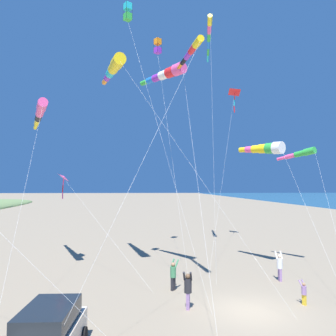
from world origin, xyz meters
name	(u,v)px	position (x,y,z in m)	size (l,w,h in m)	color
ground_plane	(250,311)	(0.00, 0.00, 0.00)	(600.00, 600.00, 0.00)	gray
person_adult_flyer	(173,274)	(-3.43, 3.22, 0.95)	(0.61, 0.62, 1.74)	#232328
person_child_green_jacket	(304,292)	(2.96, 0.54, 0.66)	(0.39, 0.43, 1.21)	gold
person_child_grey_jacket	(188,288)	(-2.95, 0.36, 1.02)	(0.51, 0.62, 1.87)	#8E6B9E
person_bystander_far	(280,265)	(3.45, 4.56, 1.00)	(0.43, 0.55, 1.83)	#8E6B9E
kite_windsock_green_low_center	(209,34)	(0.98, 14.16, 20.73)	(2.40, 14.01, 21.55)	yellow
kite_windsock_red_high_left	(190,53)	(-2.58, 2.05, 13.49)	(6.18, 11.05, 13.69)	yellow
kite_windsock_white_trailing	(301,154)	(6.65, 7.80, 8.46)	(3.56, 11.90, 8.89)	green
kite_windsock_blue_topmost	(167,74)	(-3.67, 5.73, 13.62)	(3.14, 12.75, 13.99)	#EF4C93
kite_box_small_distant	(158,46)	(-4.05, 12.97, 18.84)	(2.06, 9.09, 19.56)	orange
kite_windsock_long_streamer_left	(266,149)	(3.80, 7.46, 8.78)	(2.64, 10.61, 9.19)	white
kite_delta_rainbow_low_near	(64,178)	(-11.42, 9.82, 6.62)	(7.36, 7.68, 6.98)	#EF4C93
kite_box_checkered_midright	(128,12)	(-6.36, 6.29, 18.17)	(4.80, 7.04, 18.83)	#1EB7C6
kite_windsock_long_streamer_right	(40,113)	(-12.80, 8.00, 11.31)	(4.20, 15.57, 11.79)	#EF4C93
kite_delta_black_fish_shape	(235,93)	(4.65, 18.34, 16.31)	(6.30, 13.57, 16.78)	red
kite_windsock_teal_far_right	(113,69)	(-7.42, 7.22, 14.46)	(10.61, 12.39, 14.94)	yellow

